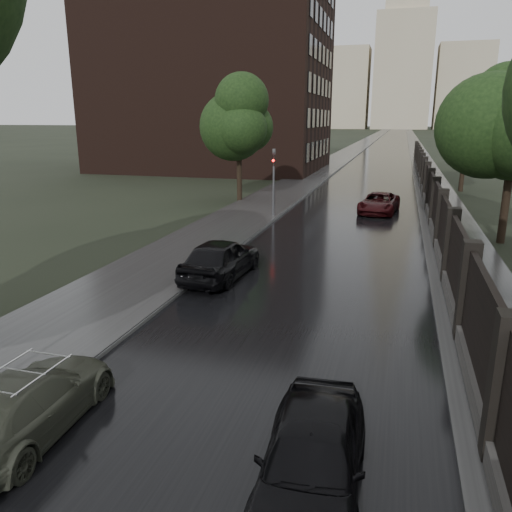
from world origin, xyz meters
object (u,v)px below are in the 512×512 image
at_px(volga_sedan, 27,403).
at_px(car_right_far, 379,203).
at_px(tree_right_c, 467,128).
at_px(traffic_light, 274,177).
at_px(car_right_near, 312,458).
at_px(tree_left_far, 239,125).
at_px(hatchback_left, 221,258).

distance_m(volga_sedan, car_right_far, 25.35).
relative_size(tree_right_c, traffic_light, 1.75).
bearing_deg(traffic_light, car_right_near, -74.43).
distance_m(tree_left_far, hatchback_left, 17.93).
relative_size(tree_left_far, hatchback_left, 1.67).
bearing_deg(traffic_light, hatchback_left, -85.28).
xyz_separation_m(hatchback_left, car_right_near, (5.07, -9.95, -0.08)).
height_order(tree_right_c, hatchback_left, tree_right_c).
bearing_deg(tree_right_c, hatchback_left, -112.07).
bearing_deg(hatchback_left, volga_sedan, 92.21).
xyz_separation_m(volga_sedan, hatchback_left, (0.25, 9.80, 0.14)).
relative_size(tree_right_c, car_right_near, 1.77).
bearing_deg(traffic_light, tree_left_far, 126.47).
height_order(tree_left_far, traffic_light, tree_left_far).
relative_size(tree_left_far, car_right_near, 1.87).
xyz_separation_m(tree_right_c, traffic_light, (-11.80, -15.01, -2.55)).
xyz_separation_m(traffic_light, hatchback_left, (0.97, -11.71, -1.64)).
xyz_separation_m(traffic_light, car_right_near, (6.04, -21.66, -1.72)).
bearing_deg(car_right_far, hatchback_left, -101.69).
height_order(volga_sedan, hatchback_left, hatchback_left).
relative_size(volga_sedan, hatchback_left, 0.95).
height_order(tree_right_c, car_right_near, tree_right_c).
relative_size(traffic_light, volga_sedan, 0.95).
bearing_deg(traffic_light, tree_right_c, 51.82).
distance_m(tree_left_far, traffic_light, 6.84).
height_order(tree_left_far, tree_right_c, tree_left_far).
bearing_deg(car_right_far, volga_sedan, -95.30).
bearing_deg(car_right_far, traffic_light, -144.24).
relative_size(traffic_light, car_right_far, 0.88).
height_order(tree_right_c, volga_sedan, tree_right_c).
bearing_deg(tree_left_far, hatchback_left, -74.40).
bearing_deg(car_right_near, traffic_light, 102.77).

